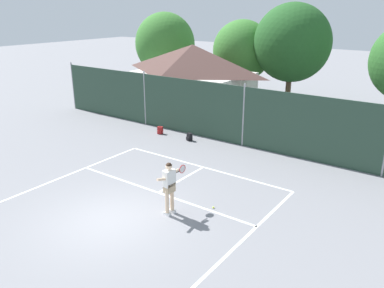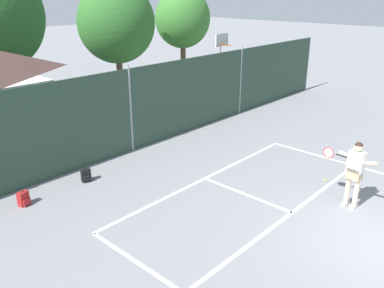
{
  "view_description": "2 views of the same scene",
  "coord_description": "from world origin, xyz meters",
  "px_view_note": "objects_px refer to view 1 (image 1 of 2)",
  "views": [
    {
      "loc": [
        8.67,
        -7.43,
        6.57
      ],
      "look_at": [
        0.01,
        4.64,
        1.32
      ],
      "focal_mm": 36.29,
      "sensor_mm": 36.0,
      "label": 1
    },
    {
      "loc": [
        -8.54,
        -1.83,
        5.47
      ],
      "look_at": [
        -0.82,
        5.3,
        1.43
      ],
      "focal_mm": 37.61,
      "sensor_mm": 36.0,
      "label": 2
    }
  ],
  "objects_px": {
    "backpack_red": "(160,130)",
    "backpack_black": "(189,137)",
    "tennis_ball": "(213,207)",
    "tennis_player": "(169,184)"
  },
  "relations": [
    {
      "from": "tennis_player",
      "to": "backpack_red",
      "type": "xyz_separation_m",
      "value": [
        -5.92,
        6.51,
        -0.92
      ]
    },
    {
      "from": "tennis_ball",
      "to": "backpack_red",
      "type": "bearing_deg",
      "value": 142.22
    },
    {
      "from": "tennis_player",
      "to": "backpack_red",
      "type": "relative_size",
      "value": 4.01
    },
    {
      "from": "tennis_player",
      "to": "backpack_black",
      "type": "distance_m",
      "value": 7.68
    },
    {
      "from": "tennis_ball",
      "to": "backpack_red",
      "type": "distance_m",
      "value": 8.75
    },
    {
      "from": "backpack_red",
      "to": "backpack_black",
      "type": "height_order",
      "value": "same"
    },
    {
      "from": "tennis_player",
      "to": "tennis_ball",
      "type": "distance_m",
      "value": 1.87
    },
    {
      "from": "tennis_player",
      "to": "tennis_ball",
      "type": "xyz_separation_m",
      "value": [
        0.99,
        1.16,
        -1.08
      ]
    },
    {
      "from": "tennis_ball",
      "to": "backpack_black",
      "type": "xyz_separation_m",
      "value": [
        -4.94,
        5.37,
        0.16
      ]
    },
    {
      "from": "tennis_player",
      "to": "backpack_black",
      "type": "relative_size",
      "value": 4.01
    }
  ]
}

